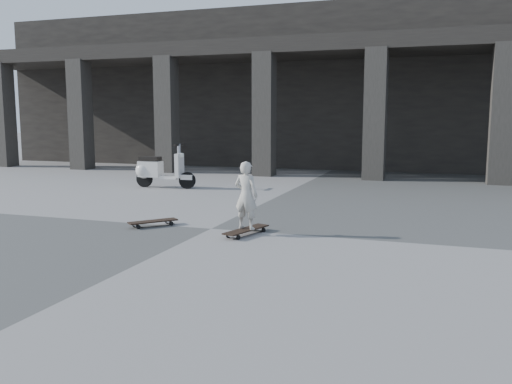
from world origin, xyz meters
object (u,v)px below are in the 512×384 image
(scooter, at_px, (155,170))
(skateboard_spare, at_px, (153,222))
(longboard, at_px, (246,230))
(child, at_px, (246,195))

(scooter, bearing_deg, skateboard_spare, -63.40)
(skateboard_spare, bearing_deg, scooter, 69.14)
(skateboard_spare, bearing_deg, longboard, -53.56)
(child, distance_m, scooter, 6.61)
(skateboard_spare, distance_m, scooter, 5.47)
(longboard, relative_size, skateboard_spare, 1.27)
(longboard, height_order, skateboard_spare, skateboard_spare)
(child, bearing_deg, longboard, 8.32)
(child, height_order, scooter, scooter)
(scooter, bearing_deg, child, -50.04)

